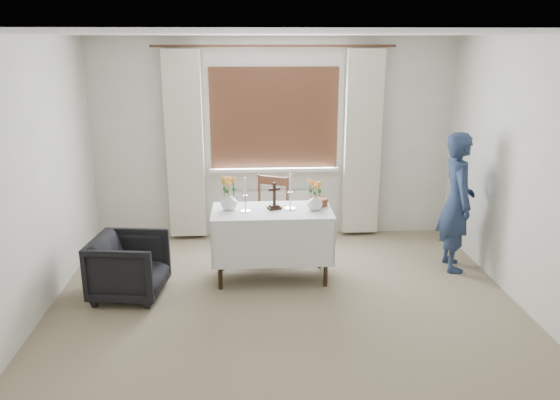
# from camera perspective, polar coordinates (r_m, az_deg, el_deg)

# --- Properties ---
(ground) EXTENTS (5.00, 5.00, 0.00)m
(ground) POSITION_cam_1_polar(r_m,az_deg,el_deg) (4.92, 0.96, -13.56)
(ground) COLOR gray
(ground) RESTS_ON ground
(altar_table) EXTENTS (1.24, 0.64, 0.76)m
(altar_table) POSITION_cam_1_polar(r_m,az_deg,el_deg) (5.76, -0.84, -4.67)
(altar_table) COLOR white
(altar_table) RESTS_ON ground
(wooden_chair) EXTENTS (0.56, 0.56, 0.91)m
(wooden_chair) POSITION_cam_1_polar(r_m,az_deg,el_deg) (6.40, -1.31, -1.78)
(wooden_chair) COLOR #4F2B1B
(wooden_chair) RESTS_ON ground
(armchair) EXTENTS (0.76, 0.75, 0.62)m
(armchair) POSITION_cam_1_polar(r_m,az_deg,el_deg) (5.60, -15.48, -6.71)
(armchair) COLOR black
(armchair) RESTS_ON ground
(person) EXTENTS (0.41, 0.59, 1.53)m
(person) POSITION_cam_1_polar(r_m,az_deg,el_deg) (6.21, 17.99, -0.19)
(person) COLOR navy
(person) RESTS_ON ground
(radiator) EXTENTS (1.10, 0.10, 0.60)m
(radiator) POSITION_cam_1_polar(r_m,az_deg,el_deg) (7.01, -0.56, -1.44)
(radiator) COLOR silver
(radiator) RESTS_ON ground
(wooden_cross) EXTENTS (0.16, 0.14, 0.29)m
(wooden_cross) POSITION_cam_1_polar(r_m,az_deg,el_deg) (5.63, -0.60, 0.43)
(wooden_cross) COLOR black
(wooden_cross) RESTS_ON altar_table
(candlestick_left) EXTENTS (0.12, 0.12, 0.36)m
(candlestick_left) POSITION_cam_1_polar(r_m,az_deg,el_deg) (5.54, -3.65, 0.55)
(candlestick_left) COLOR silver
(candlestick_left) RESTS_ON altar_table
(candlestick_right) EXTENTS (0.13, 0.13, 0.38)m
(candlestick_right) POSITION_cam_1_polar(r_m,az_deg,el_deg) (5.61, 1.08, 0.89)
(candlestick_right) COLOR silver
(candlestick_right) RESTS_ON altar_table
(flower_vase_left) EXTENTS (0.21, 0.21, 0.18)m
(flower_vase_left) POSITION_cam_1_polar(r_m,az_deg,el_deg) (5.65, -5.36, -0.10)
(flower_vase_left) COLOR white
(flower_vase_left) RESTS_ON altar_table
(flower_vase_right) EXTENTS (0.21, 0.21, 0.17)m
(flower_vase_right) POSITION_cam_1_polar(r_m,az_deg,el_deg) (5.63, 3.66, -0.22)
(flower_vase_right) COLOR white
(flower_vase_right) RESTS_ON altar_table
(wicker_basket) EXTENTS (0.26, 0.26, 0.08)m
(wicker_basket) POSITION_cam_1_polar(r_m,az_deg,el_deg) (5.81, 4.00, -0.16)
(wicker_basket) COLOR brown
(wicker_basket) RESTS_ON altar_table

